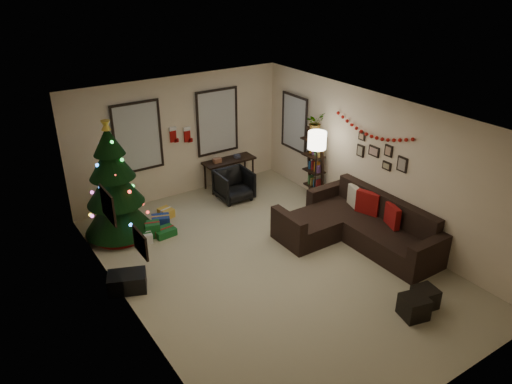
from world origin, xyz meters
TOP-DOWN VIEW (x-y plane):
  - floor at (0.00, 0.00)m, footprint 7.00×7.00m
  - ceiling at (0.00, 0.00)m, footprint 7.00×7.00m
  - wall_back at (0.00, 3.50)m, footprint 5.00×0.00m
  - wall_front at (0.00, -3.50)m, footprint 5.00×0.00m
  - wall_left at (-2.50, 0.00)m, footprint 0.00×7.00m
  - wall_right at (2.50, 0.00)m, footprint 0.00×7.00m
  - window_back_left at (-0.95, 3.47)m, footprint 1.05×0.06m
  - window_back_right at (0.95, 3.47)m, footprint 1.05×0.06m
  - window_right_wall at (2.47, 2.55)m, footprint 0.06×0.90m
  - christmas_tree at (-1.87, 2.44)m, footprint 1.30×1.30m
  - presents at (-1.48, 2.24)m, footprint 1.50×1.01m
  - sofa at (1.83, -0.26)m, footprint 1.94×2.81m
  - pillow_red_a at (2.21, -0.75)m, footprint 0.24×0.42m
  - pillow_red_b at (2.21, -0.13)m, footprint 0.27×0.48m
  - pillow_cream at (2.21, 0.22)m, footprint 0.23×0.43m
  - ottoman_near at (0.99, -2.37)m, footprint 0.45×0.45m
  - ottoman_far at (1.33, -2.30)m, footprint 0.40×0.40m
  - desk at (1.09, 3.22)m, footprint 1.25×0.45m
  - desk_chair at (0.83, 2.57)m, footprint 0.69×0.65m
  - bookshelf at (2.30, 1.58)m, footprint 0.30×0.49m
  - potted_plant at (2.30, 1.65)m, footprint 0.55×0.49m
  - floor_lamp at (1.95, 1.15)m, footprint 0.37×0.37m
  - art_map at (-2.48, 0.79)m, footprint 0.04×0.60m
  - art_abstract at (-2.48, -0.51)m, footprint 0.04×0.45m
  - gallery at (2.48, -0.07)m, footprint 0.03×1.25m
  - garland at (2.45, 0.18)m, footprint 0.08×1.90m
  - stocking_left at (-0.14, 3.47)m, footprint 0.20×0.05m
  - stocking_right at (0.19, 3.46)m, footprint 0.20×0.05m
  - storage_bin at (-2.38, 0.68)m, footprint 0.72×0.61m

SIDE VIEW (x-z plane):
  - floor at x=0.00m, z-range 0.00..0.00m
  - presents at x=-1.48m, z-range -0.04..0.26m
  - storage_bin at x=-2.38m, z-range 0.00..0.30m
  - ottoman_far at x=1.33m, z-range 0.00..0.32m
  - ottoman_near at x=0.99m, z-range 0.00..0.35m
  - sofa at x=1.83m, z-range -0.15..0.73m
  - desk_chair at x=0.83m, z-range 0.00..0.69m
  - desk at x=1.09m, z-range 0.26..0.93m
  - pillow_cream at x=2.21m, z-range 0.42..0.84m
  - pillow_red_a at x=2.21m, z-range 0.44..0.84m
  - pillow_red_b at x=2.21m, z-range 0.41..0.87m
  - bookshelf at x=2.30m, z-range -0.03..1.64m
  - christmas_tree at x=-1.87m, z-range -0.21..2.22m
  - wall_left at x=-2.50m, z-range -2.15..4.85m
  - wall_right at x=2.50m, z-range -2.15..4.85m
  - wall_back at x=0.00m, z-range -1.15..3.85m
  - wall_front at x=0.00m, z-range -1.15..3.85m
  - stocking_right at x=0.19m, z-range 1.21..1.57m
  - stocking_left at x=-0.14m, z-range 1.27..1.63m
  - floor_lamp at x=1.95m, z-range 0.59..2.37m
  - window_right_wall at x=2.47m, z-range 0.85..2.15m
  - art_map at x=-2.48m, z-range 1.28..1.78m
  - art_abstract at x=-2.48m, z-range 1.36..1.71m
  - window_back_left at x=-0.95m, z-range 0.80..2.30m
  - window_back_right at x=0.95m, z-range 0.80..2.30m
  - gallery at x=2.48m, z-range 1.30..1.84m
  - potted_plant at x=2.30m, z-range 1.56..2.11m
  - garland at x=2.45m, z-range 1.83..2.13m
  - ceiling at x=0.00m, z-range 2.70..2.70m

